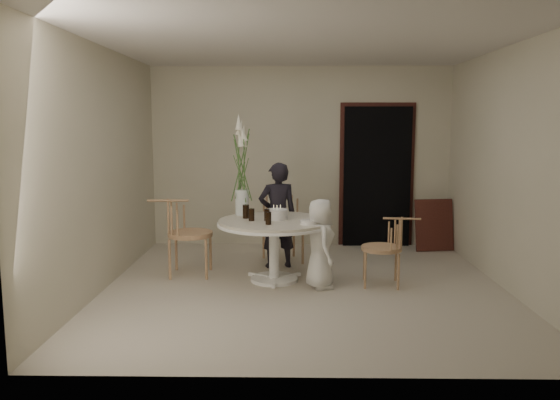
{
  "coord_description": "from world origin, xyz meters",
  "views": [
    {
      "loc": [
        -0.18,
        -6.02,
        1.84
      ],
      "look_at": [
        -0.28,
        0.3,
        0.96
      ],
      "focal_mm": 35.0,
      "sensor_mm": 36.0,
      "label": 1
    }
  ],
  "objects_px": {
    "boy": "(320,244)",
    "birthday_cake": "(277,214)",
    "chair_far": "(280,215)",
    "table": "(274,230)",
    "chair_right": "(392,241)",
    "chair_left": "(179,226)",
    "girl": "(278,215)",
    "flower_vase": "(242,170)"
  },
  "relations": [
    {
      "from": "boy",
      "to": "birthday_cake",
      "type": "distance_m",
      "value": 0.65
    },
    {
      "from": "chair_far",
      "to": "chair_left",
      "type": "bearing_deg",
      "value": -161.62
    },
    {
      "from": "table",
      "to": "chair_left",
      "type": "height_order",
      "value": "chair_left"
    },
    {
      "from": "girl",
      "to": "birthday_cake",
      "type": "distance_m",
      "value": 0.6
    },
    {
      "from": "boy",
      "to": "flower_vase",
      "type": "bearing_deg",
      "value": 44.36
    },
    {
      "from": "chair_far",
      "to": "birthday_cake",
      "type": "distance_m",
      "value": 1.03
    },
    {
      "from": "boy",
      "to": "chair_right",
      "type": "bearing_deg",
      "value": -93.74
    },
    {
      "from": "table",
      "to": "chair_far",
      "type": "relative_size",
      "value": 1.41
    },
    {
      "from": "table",
      "to": "chair_right",
      "type": "xyz_separation_m",
      "value": [
        1.34,
        -0.16,
        -0.1
      ]
    },
    {
      "from": "table",
      "to": "chair_left",
      "type": "distance_m",
      "value": 1.19
    },
    {
      "from": "chair_right",
      "to": "boy",
      "type": "height_order",
      "value": "boy"
    },
    {
      "from": "chair_left",
      "to": "boy",
      "type": "distance_m",
      "value": 1.77
    },
    {
      "from": "chair_right",
      "to": "birthday_cake",
      "type": "bearing_deg",
      "value": -92.28
    },
    {
      "from": "chair_left",
      "to": "birthday_cake",
      "type": "relative_size",
      "value": 3.8
    },
    {
      "from": "chair_left",
      "to": "boy",
      "type": "xyz_separation_m",
      "value": [
        1.69,
        -0.51,
        -0.1
      ]
    },
    {
      "from": "chair_right",
      "to": "boy",
      "type": "xyz_separation_m",
      "value": [
        -0.82,
        -0.11,
        -0.01
      ]
    },
    {
      "from": "chair_far",
      "to": "flower_vase",
      "type": "xyz_separation_m",
      "value": [
        -0.46,
        -0.7,
        0.67
      ]
    },
    {
      "from": "chair_far",
      "to": "chair_right",
      "type": "xyz_separation_m",
      "value": [
        1.29,
        -1.22,
        -0.09
      ]
    },
    {
      "from": "chair_right",
      "to": "table",
      "type": "bearing_deg",
      "value": -90.34
    },
    {
      "from": "chair_right",
      "to": "flower_vase",
      "type": "xyz_separation_m",
      "value": [
        -1.75,
        0.52,
        0.76
      ]
    },
    {
      "from": "chair_far",
      "to": "chair_right",
      "type": "relative_size",
      "value": 1.18
    },
    {
      "from": "birthday_cake",
      "to": "flower_vase",
      "type": "bearing_deg",
      "value": 143.91
    },
    {
      "from": "chair_far",
      "to": "chair_left",
      "type": "relative_size",
      "value": 1.0
    },
    {
      "from": "table",
      "to": "chair_far",
      "type": "bearing_deg",
      "value": 86.95
    },
    {
      "from": "chair_right",
      "to": "birthday_cake",
      "type": "xyz_separation_m",
      "value": [
        -1.31,
        0.2,
        0.27
      ]
    },
    {
      "from": "girl",
      "to": "table",
      "type": "bearing_deg",
      "value": 73.86
    },
    {
      "from": "chair_far",
      "to": "girl",
      "type": "distance_m",
      "value": 0.44
    },
    {
      "from": "girl",
      "to": "chair_right",
      "type": "bearing_deg",
      "value": 135.43
    },
    {
      "from": "girl",
      "to": "flower_vase",
      "type": "xyz_separation_m",
      "value": [
        -0.43,
        -0.27,
        0.6
      ]
    },
    {
      "from": "chair_far",
      "to": "boy",
      "type": "bearing_deg",
      "value": -86.14
    },
    {
      "from": "table",
      "to": "chair_left",
      "type": "relative_size",
      "value": 1.41
    },
    {
      "from": "girl",
      "to": "flower_vase",
      "type": "distance_m",
      "value": 0.79
    },
    {
      "from": "boy",
      "to": "table",
      "type": "bearing_deg",
      "value": 51.2
    },
    {
      "from": "chair_left",
      "to": "chair_right",
      "type": "bearing_deg",
      "value": -100.5
    },
    {
      "from": "chair_left",
      "to": "chair_far",
      "type": "bearing_deg",
      "value": -57.59
    },
    {
      "from": "table",
      "to": "girl",
      "type": "relative_size",
      "value": 0.98
    },
    {
      "from": "table",
      "to": "birthday_cake",
      "type": "distance_m",
      "value": 0.18
    },
    {
      "from": "chair_right",
      "to": "flower_vase",
      "type": "bearing_deg",
      "value": -100.12
    },
    {
      "from": "chair_left",
      "to": "girl",
      "type": "bearing_deg",
      "value": -73.29
    },
    {
      "from": "chair_right",
      "to": "chair_left",
      "type": "xyz_separation_m",
      "value": [
        -2.51,
        0.4,
        0.09
      ]
    },
    {
      "from": "flower_vase",
      "to": "chair_left",
      "type": "bearing_deg",
      "value": -170.81
    },
    {
      "from": "chair_right",
      "to": "girl",
      "type": "bearing_deg",
      "value": -114.51
    }
  ]
}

